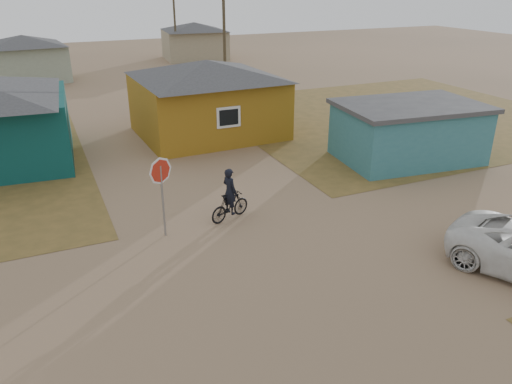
% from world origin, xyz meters
% --- Properties ---
extents(ground, '(120.00, 120.00, 0.00)m').
position_xyz_m(ground, '(0.00, 0.00, 0.00)').
color(ground, '#8F7053').
extents(grass_ne, '(20.00, 18.00, 0.00)m').
position_xyz_m(grass_ne, '(14.00, 13.00, 0.01)').
color(grass_ne, brown).
rests_on(grass_ne, ground).
extents(house_yellow, '(7.72, 6.76, 3.90)m').
position_xyz_m(house_yellow, '(2.50, 14.00, 2.00)').
color(house_yellow, '#906416').
rests_on(house_yellow, ground).
extents(shed_turquoise, '(6.71, 4.93, 2.60)m').
position_xyz_m(shed_turquoise, '(9.50, 6.50, 1.31)').
color(shed_turquoise, '#37747A').
rests_on(shed_turquoise, ground).
extents(house_pale_west, '(7.04, 6.15, 3.60)m').
position_xyz_m(house_pale_west, '(-6.00, 34.00, 1.86)').
color(house_pale_west, gray).
rests_on(house_pale_west, ground).
extents(house_beige_east, '(6.95, 6.05, 3.60)m').
position_xyz_m(house_beige_east, '(10.00, 40.00, 1.86)').
color(house_beige_east, gray).
rests_on(house_beige_east, ground).
extents(utility_pole_near, '(1.40, 0.20, 8.00)m').
position_xyz_m(utility_pole_near, '(6.50, 22.00, 4.14)').
color(utility_pole_near, '#463B2A').
rests_on(utility_pole_near, ground).
extents(utility_pole_far, '(1.40, 0.20, 8.00)m').
position_xyz_m(utility_pole_far, '(7.50, 38.00, 4.14)').
color(utility_pole_far, '#463B2A').
rests_on(utility_pole_far, ground).
extents(stop_sign, '(0.88, 0.11, 2.69)m').
position_xyz_m(stop_sign, '(-2.54, 3.69, 1.96)').
color(stop_sign, gray).
rests_on(stop_sign, ground).
extents(cyclist, '(1.72, 1.03, 1.87)m').
position_xyz_m(cyclist, '(-0.18, 3.95, 0.68)').
color(cyclist, black).
rests_on(cyclist, ground).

